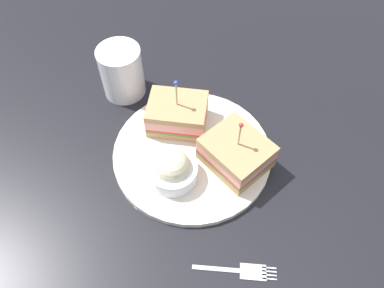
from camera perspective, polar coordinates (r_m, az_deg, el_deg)
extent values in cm
cube|color=black|center=(64.05, 0.00, -2.08)|extent=(113.79, 113.79, 2.00)
cylinder|color=silver|center=(62.79, 0.00, -1.32)|extent=(26.02, 26.02, 1.03)
cube|color=tan|center=(65.39, -2.15, 3.47)|extent=(7.70, 9.85, 1.21)
cube|color=#478438|center=(64.76, -2.17, 3.91)|extent=(7.70, 9.85, 0.40)
cube|color=red|center=(64.41, -2.19, 4.16)|extent=(7.70, 9.85, 0.50)
cube|color=#E59389|center=(63.56, -2.22, 4.80)|extent=(7.70, 9.85, 1.72)
cube|color=tan|center=(62.45, -2.26, 5.66)|extent=(7.70, 9.85, 1.21)
cylinder|color=tan|center=(60.41, -2.34, 7.36)|extent=(0.30, 0.30, 5.47)
sphere|color=blue|center=(58.43, -2.43, 9.17)|extent=(0.70, 0.70, 0.70)
cube|color=tan|center=(61.10, 6.54, -2.24)|extent=(12.70, 12.79, 1.35)
cube|color=#478438|center=(60.37, 6.61, -1.79)|extent=(12.70, 12.79, 0.40)
cube|color=red|center=(60.00, 6.65, -1.55)|extent=(12.70, 12.79, 0.50)
cube|color=#E59389|center=(59.26, 6.74, -1.08)|extent=(12.70, 12.79, 1.29)
cube|color=tan|center=(58.18, 6.86, -0.35)|extent=(12.70, 12.79, 1.35)
cylinder|color=tan|center=(56.07, 7.12, 1.18)|extent=(0.30, 0.30, 5.24)
sphere|color=red|center=(54.00, 7.40, 2.83)|extent=(0.70, 0.70, 0.70)
cylinder|color=white|center=(58.64, -2.91, -4.17)|extent=(7.79, 7.79, 2.84)
sphere|color=beige|center=(57.46, -2.97, -3.46)|extent=(5.61, 5.61, 5.61)
cylinder|color=#B74C33|center=(70.70, -10.42, 10.14)|extent=(6.78, 6.78, 7.80)
cylinder|color=white|center=(70.10, -10.53, 10.65)|extent=(7.71, 7.71, 9.55)
cube|color=silver|center=(54.94, 3.63, -18.22)|extent=(0.76, 6.62, 0.35)
cube|color=silver|center=(55.36, 9.20, -18.46)|extent=(2.29, 3.65, 0.35)
cube|color=silver|center=(55.47, 11.59, -19.25)|extent=(0.23, 2.00, 0.35)
cube|color=silver|center=(55.61, 11.57, -18.76)|extent=(0.23, 2.00, 0.35)
cube|color=silver|center=(55.76, 11.56, -18.27)|extent=(0.23, 2.00, 0.35)
cube|color=silver|center=(55.91, 11.54, -17.78)|extent=(0.23, 2.00, 0.35)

